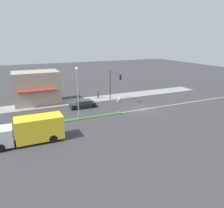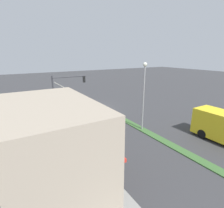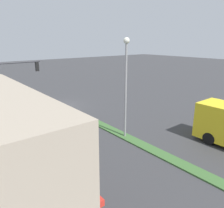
# 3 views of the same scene
# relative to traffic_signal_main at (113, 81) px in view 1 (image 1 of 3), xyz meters

# --- Properties ---
(ground_plane) EXTENTS (160.00, 160.00, 0.00)m
(ground_plane) POSITION_rel_traffic_signal_main_xyz_m (-6.12, 15.57, -3.90)
(ground_plane) COLOR #38383A
(sidewalk_right) EXTENTS (4.00, 73.00, 0.12)m
(sidewalk_right) POSITION_rel_traffic_signal_main_xyz_m (2.88, 16.07, -3.84)
(sidewalk_right) COLOR gray
(sidewalk_right) RESTS_ON ground
(lane_marking_center) EXTENTS (0.16, 60.00, 0.01)m
(lane_marking_center) POSITION_rel_traffic_signal_main_xyz_m (-6.12, -2.43, -3.90)
(lane_marking_center) COLOR beige
(lane_marking_center) RESTS_ON ground
(building_corner_store) EXTENTS (5.51, 7.69, 5.65)m
(building_corner_store) POSITION_rel_traffic_signal_main_xyz_m (4.55, 12.77, -0.95)
(building_corner_store) COLOR tan
(building_corner_store) RESTS_ON sidewalk_right
(traffic_signal_main) EXTENTS (4.59, 0.34, 5.60)m
(traffic_signal_main) POSITION_rel_traffic_signal_main_xyz_m (0.00, 0.00, 0.00)
(traffic_signal_main) COLOR #333338
(traffic_signal_main) RESTS_ON sidewalk_right
(street_lamp) EXTENTS (0.44, 0.44, 7.37)m
(street_lamp) POSITION_rel_traffic_signal_main_xyz_m (-6.12, 8.35, 0.88)
(street_lamp) COLOR gray
(street_lamp) RESTS_ON median_strip
(pedestrian) EXTENTS (0.34, 0.34, 1.70)m
(pedestrian) POSITION_rel_traffic_signal_main_xyz_m (3.26, 1.79, -2.88)
(pedestrian) COLOR #282D42
(pedestrian) RESTS_ON sidewalk_right
(warning_aframe_sign) EXTENTS (0.45, 0.53, 0.84)m
(warning_aframe_sign) POSITION_rel_traffic_signal_main_xyz_m (-0.22, -0.83, -3.47)
(warning_aframe_sign) COLOR silver
(warning_aframe_sign) RESTS_ON ground
(delivery_truck) EXTENTS (2.44, 7.50, 2.87)m
(delivery_truck) POSITION_rel_traffic_signal_main_xyz_m (-11.12, 15.23, -2.43)
(delivery_truck) COLOR silver
(delivery_truck) RESTS_ON ground
(sedan_dark) EXTENTS (1.77, 4.25, 1.28)m
(sedan_dark) POSITION_rel_traffic_signal_main_xyz_m (-1.12, 6.18, -3.28)
(sedan_dark) COLOR black
(sedan_dark) RESTS_ON ground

